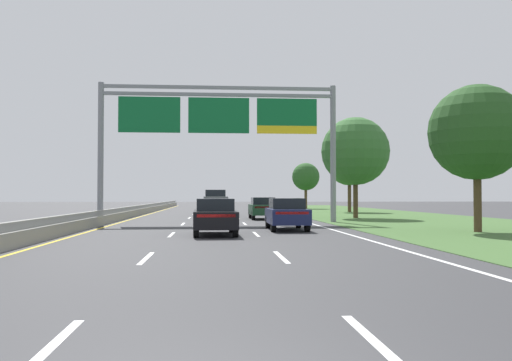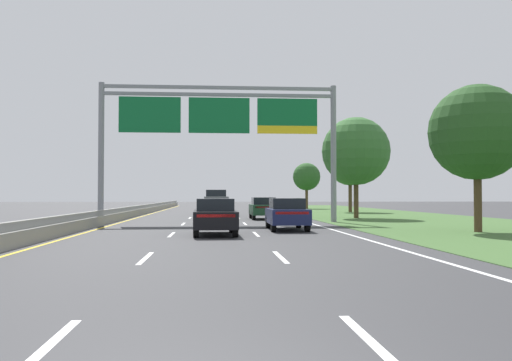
% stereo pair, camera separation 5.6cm
% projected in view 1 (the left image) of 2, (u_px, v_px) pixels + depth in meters
% --- Properties ---
extents(ground_plane, '(220.00, 220.00, 0.00)m').
position_uv_depth(ground_plane, '(214.00, 219.00, 39.53)').
color(ground_plane, '#333335').
extents(lane_striping, '(11.96, 106.00, 0.01)m').
position_uv_depth(lane_striping, '(214.00, 219.00, 39.07)').
color(lane_striping, white).
rests_on(lane_striping, ground).
extents(grass_verge_right, '(14.00, 110.00, 0.02)m').
position_uv_depth(grass_verge_right, '(403.00, 218.00, 40.60)').
color(grass_verge_right, '#3D602D').
rests_on(grass_verge_right, ground).
extents(median_barrier_concrete, '(0.60, 110.00, 0.85)m').
position_uv_depth(median_barrier_concrete, '(121.00, 215.00, 39.03)').
color(median_barrier_concrete, gray).
rests_on(median_barrier_concrete, ground).
extents(overhead_sign_gantry, '(15.06, 0.42, 8.79)m').
position_uv_depth(overhead_sign_gantry, '(219.00, 123.00, 34.78)').
color(overhead_sign_gantry, gray).
rests_on(overhead_sign_gantry, ground).
extents(pickup_truck_grey, '(2.06, 5.42, 2.20)m').
position_uv_depth(pickup_truck_grey, '(215.00, 203.00, 47.19)').
color(pickup_truck_grey, slate).
rests_on(pickup_truck_grey, ground).
extents(car_navy_right_lane_sedan, '(1.88, 4.42, 1.57)m').
position_uv_depth(car_navy_right_lane_sedan, '(287.00, 213.00, 27.26)').
color(car_navy_right_lane_sedan, '#161E47').
rests_on(car_navy_right_lane_sedan, ground).
extents(car_black_centre_lane_sedan, '(1.91, 4.44, 1.57)m').
position_uv_depth(car_black_centre_lane_sedan, '(215.00, 216.00, 23.87)').
color(car_black_centre_lane_sedan, black).
rests_on(car_black_centre_lane_sedan, ground).
extents(car_darkgreen_right_lane_sedan, '(1.84, 4.41, 1.57)m').
position_uv_depth(car_darkgreen_right_lane_sedan, '(263.00, 208.00, 39.77)').
color(car_darkgreen_right_lane_sedan, '#193D23').
rests_on(car_darkgreen_right_lane_sedan, ground).
extents(roadside_tree_near, '(4.45, 4.45, 6.88)m').
position_uv_depth(roadside_tree_near, '(477.00, 133.00, 25.60)').
color(roadside_tree_near, '#4C3823').
rests_on(roadside_tree_near, ground).
extents(roadside_tree_mid, '(5.13, 5.13, 7.62)m').
position_uv_depth(roadside_tree_mid, '(355.00, 151.00, 41.43)').
color(roadside_tree_mid, '#4C3823').
rests_on(roadside_tree_mid, ground).
extents(roadside_tree_far, '(4.46, 4.46, 7.21)m').
position_uv_depth(roadside_tree_far, '(349.00, 164.00, 56.25)').
color(roadside_tree_far, '#4C3823').
rests_on(roadside_tree_far, ground).
extents(roadside_tree_distant, '(3.55, 3.55, 5.92)m').
position_uv_depth(roadside_tree_distant, '(306.00, 177.00, 71.00)').
color(roadside_tree_distant, '#4C3823').
rests_on(roadside_tree_distant, ground).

